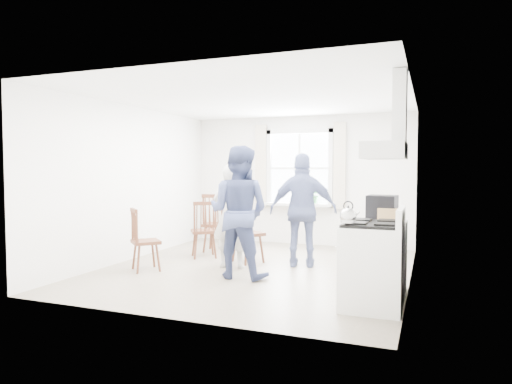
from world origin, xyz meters
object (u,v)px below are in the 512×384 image
object	(u,v)px
stereo_stack	(382,208)
person_mid	(239,212)
windsor_chair_a	(215,216)
person_left	(231,216)
windsor_chair_b	(139,233)
windsor_chair_c	(205,223)
person_right	(303,210)
gas_stove	(373,264)
low_cabinet	(385,256)

from	to	relation	value
stereo_stack	person_mid	xyz separation A→B (m)	(-1.97, 0.03, -0.12)
windsor_chair_a	person_left	distance (m)	1.37
windsor_chair_b	windsor_chair_c	bearing A→B (deg)	68.84
windsor_chair_a	person_right	xyz separation A→B (m)	(1.83, -0.60, 0.23)
windsor_chair_b	windsor_chair_c	size ratio (longest dim) A/B	0.96
gas_stove	person_left	xyz separation A→B (m)	(-2.30, 1.29, 0.33)
person_mid	stereo_stack	bearing A→B (deg)	179.77
person_mid	person_right	distance (m)	1.21
low_cabinet	windsor_chair_b	xyz separation A→B (m)	(-3.57, -0.12, 0.13)
low_cabinet	person_mid	size ratio (longest dim) A/B	0.48
gas_stove	person_right	size ratio (longest dim) A/B	0.63
low_cabinet	windsor_chair_c	distance (m)	3.29
windsor_chair_a	windsor_chair_c	world-z (taller)	windsor_chair_a
gas_stove	low_cabinet	xyz separation A→B (m)	(0.07, 0.70, -0.03)
windsor_chair_a	person_left	size ratio (longest dim) A/B	0.67
person_left	person_mid	size ratio (longest dim) A/B	0.87
low_cabinet	windsor_chair_c	xyz separation A→B (m)	(-3.10, 1.11, 0.16)
windsor_chair_a	person_left	world-z (taller)	person_left
stereo_stack	person_right	distance (m)	1.67
stereo_stack	person_left	size ratio (longest dim) A/B	0.23
gas_stove	windsor_chair_c	xyz separation A→B (m)	(-3.03, 1.81, 0.12)
windsor_chair_b	person_right	distance (m)	2.54
windsor_chair_a	windsor_chair_b	distance (m)	1.84
stereo_stack	person_right	xyz separation A→B (m)	(-1.30, 1.04, -0.16)
low_cabinet	windsor_chair_a	world-z (taller)	windsor_chair_a
low_cabinet	windsor_chair_a	xyz separation A→B (m)	(-3.18, 1.68, 0.21)
gas_stove	stereo_stack	world-z (taller)	stereo_stack
gas_stove	person_mid	size ratio (longest dim) A/B	0.60
gas_stove	windsor_chair_b	xyz separation A→B (m)	(-3.50, 0.58, 0.10)
windsor_chair_a	person_right	world-z (taller)	person_right
windsor_chair_c	person_mid	bearing A→B (deg)	-43.83
windsor_chair_c	person_left	xyz separation A→B (m)	(0.73, -0.52, 0.20)
low_cabinet	stereo_stack	size ratio (longest dim) A/B	2.38
windsor_chair_a	person_right	distance (m)	1.94
gas_stove	stereo_stack	size ratio (longest dim) A/B	2.96
gas_stove	person_mid	world-z (taller)	person_mid
gas_stove	stereo_stack	distance (m)	0.94
low_cabinet	windsor_chair_b	size ratio (longest dim) A/B	0.94
gas_stove	windsor_chair_c	world-z (taller)	gas_stove
low_cabinet	person_left	distance (m)	2.47
low_cabinet	windsor_chair_c	size ratio (longest dim) A/B	0.91
windsor_chair_a	windsor_chair_c	xyz separation A→B (m)	(0.09, -0.57, -0.06)
stereo_stack	windsor_chair_a	bearing A→B (deg)	152.42
person_right	gas_stove	bearing A→B (deg)	112.08
person_left	person_mid	distance (m)	0.64
stereo_stack	windsor_chair_a	xyz separation A→B (m)	(-3.13, 1.64, -0.39)
windsor_chair_b	windsor_chair_a	bearing A→B (deg)	77.80
person_left	windsor_chair_a	bearing A→B (deg)	-59.32
windsor_chair_b	person_mid	size ratio (longest dim) A/B	0.51
windsor_chair_b	windsor_chair_c	distance (m)	1.31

